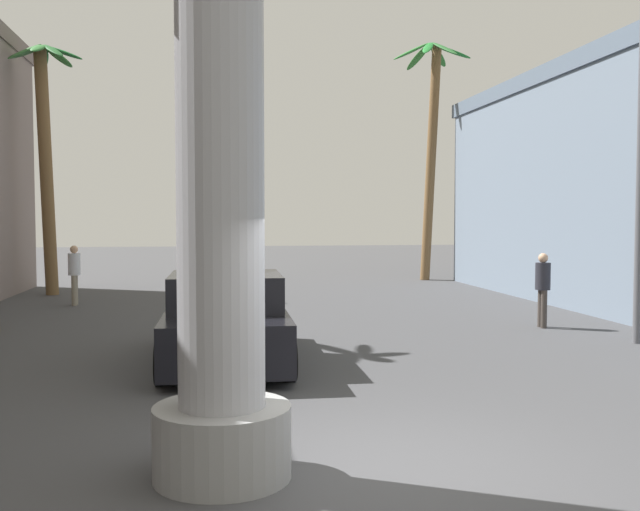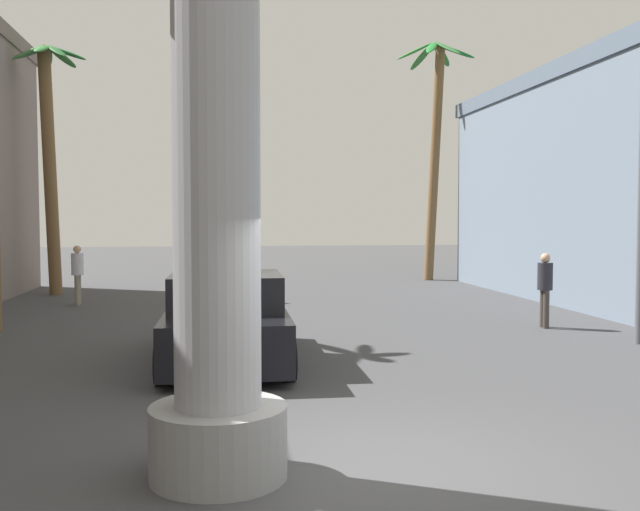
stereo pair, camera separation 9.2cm
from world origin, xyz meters
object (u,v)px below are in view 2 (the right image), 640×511
(palm_tree_far_left, at_px, (49,147))
(pedestrian_far_left, at_px, (78,270))
(palm_tree_far_right, at_px, (435,136))
(pedestrian_mid_right, at_px, (545,284))
(neon_sign_pole, at_px, (216,4))
(street_lamp, at_px, (628,119))
(car_lead, at_px, (226,322))

(palm_tree_far_left, bearing_deg, pedestrian_far_left, -65.59)
(palm_tree_far_right, bearing_deg, pedestrian_mid_right, -96.08)
(palm_tree_far_left, relative_size, palm_tree_far_right, 0.84)
(neon_sign_pole, xyz_separation_m, street_lamp, (7.97, 6.11, -0.07))
(pedestrian_mid_right, height_order, pedestrian_far_left, pedestrian_far_left)
(pedestrian_far_left, bearing_deg, car_lead, -65.03)
(neon_sign_pole, distance_m, palm_tree_far_left, 18.01)
(neon_sign_pole, height_order, car_lead, neon_sign_pole)
(car_lead, xyz_separation_m, palm_tree_far_left, (-5.40, 11.68, 4.08))
(pedestrian_mid_right, bearing_deg, neon_sign_pole, -131.61)
(car_lead, height_order, palm_tree_far_left, palm_tree_far_left)
(street_lamp, distance_m, car_lead, 8.66)
(car_lead, bearing_deg, street_lamp, 4.12)
(palm_tree_far_right, bearing_deg, neon_sign_pole, -112.79)
(palm_tree_far_left, distance_m, pedestrian_mid_right, 15.91)
(street_lamp, height_order, palm_tree_far_left, palm_tree_far_left)
(neon_sign_pole, height_order, palm_tree_far_left, neon_sign_pole)
(street_lamp, xyz_separation_m, palm_tree_far_right, (0.76, 14.67, 1.33))
(neon_sign_pole, height_order, street_lamp, neon_sign_pole)
(car_lead, bearing_deg, pedestrian_far_left, 114.97)
(pedestrian_far_left, bearing_deg, street_lamp, -34.56)
(neon_sign_pole, distance_m, palm_tree_far_right, 22.57)
(car_lead, relative_size, palm_tree_far_left, 0.60)
(palm_tree_far_left, bearing_deg, car_lead, -65.17)
(pedestrian_far_left, bearing_deg, pedestrian_mid_right, -27.77)
(neon_sign_pole, distance_m, pedestrian_far_left, 15.22)
(neon_sign_pole, height_order, pedestrian_mid_right, neon_sign_pole)
(palm_tree_far_left, xyz_separation_m, pedestrian_far_left, (1.34, -2.95, -3.78))
(palm_tree_far_right, bearing_deg, pedestrian_far_left, -152.78)
(street_lamp, distance_m, palm_tree_far_right, 14.75)
(street_lamp, relative_size, car_lead, 1.54)
(neon_sign_pole, bearing_deg, car_lead, 88.24)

